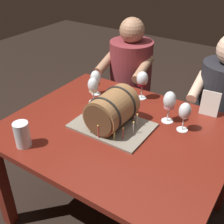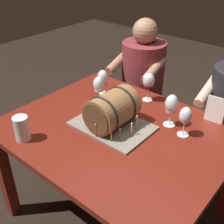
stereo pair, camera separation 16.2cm
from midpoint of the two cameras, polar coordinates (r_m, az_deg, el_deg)
The scene contains 12 objects.
ground_plane at distance 2.16m, azimuth -1.39°, elevation -19.57°, with size 8.00×8.00×0.00m, color black.
dining_table at distance 1.72m, azimuth -1.66°, elevation -6.17°, with size 1.27×1.03×0.74m.
barrel_cake at distance 1.62m, azimuth -2.86°, elevation 0.01°, with size 0.45×0.32×0.23m.
wine_glass_white at distance 1.87m, azimuth -6.25°, elevation 5.07°, with size 0.07×0.07×0.18m.
wine_glass_amber at distance 1.98m, azimuth -5.62°, elevation 6.47°, with size 0.07×0.07×0.18m.
wine_glass_empty at distance 1.61m, azimuth 11.55°, elevation -0.05°, with size 0.07×0.07×0.18m.
wine_glass_red at distance 1.91m, azimuth 3.64°, elevation 6.31°, with size 0.08×0.08×0.20m.
wine_glass_rose at distance 1.67m, azimuth 8.68°, elevation 1.96°, with size 0.07×0.07×0.20m.
beer_pint at distance 1.59m, azimuth -20.23°, elevation -4.55°, with size 0.08×0.08×0.14m.
menu_card at distance 1.81m, azimuth 16.54°, elevation 1.53°, with size 0.11×0.01×0.16m, color silver.
person_seated_left at distance 2.52m, azimuth 1.74°, elevation 4.64°, with size 0.43×0.51×1.16m.
person_seated_right at distance 2.27m, azimuth 18.55°, elevation -0.48°, with size 0.41×0.49×1.16m.
Camera 1 is at (0.73, -1.15, 1.69)m, focal length 45.93 mm.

